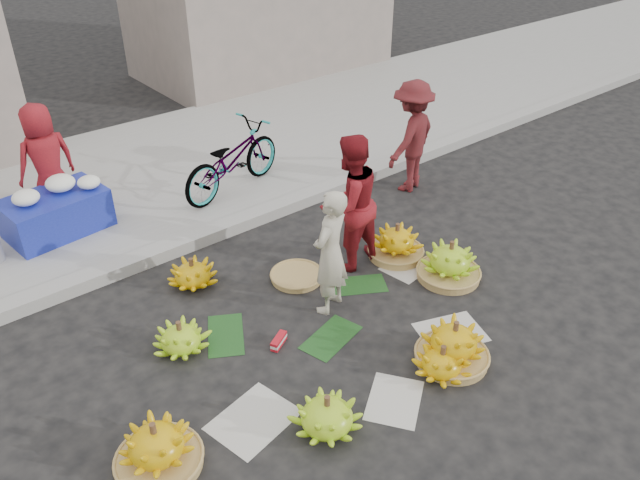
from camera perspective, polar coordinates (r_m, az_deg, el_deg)
ground at (r=6.49m, az=0.55°, el=-7.67°), size 80.00×80.00×0.00m
curb at (r=7.96m, az=-9.56°, el=0.74°), size 40.00×0.25×0.15m
sidewalk at (r=9.66m, az=-15.96°, el=5.68°), size 40.00×4.00×0.12m
newspaper_scatter at (r=6.05m, az=5.47°, el=-11.37°), size 3.20×1.80×0.00m
banana_leaves at (r=6.56m, az=-1.24°, el=-7.12°), size 2.00×1.00×0.00m
banana_bunch_0 at (r=5.27m, az=-14.70°, el=-17.90°), size 0.75×0.75×0.47m
banana_bunch_1 at (r=5.37m, az=0.64°, el=-15.72°), size 0.68×0.68×0.38m
banana_bunch_2 at (r=6.08m, az=12.10°, el=-9.31°), size 0.79×0.79×0.47m
banana_bunch_3 at (r=5.97m, az=11.07°, el=-10.89°), size 0.52×0.52×0.33m
banana_bunch_4 at (r=7.18m, az=11.78°, el=-1.99°), size 0.71×0.71×0.48m
banana_bunch_5 at (r=7.47m, az=7.00°, el=-0.23°), size 0.72×0.72×0.45m
banana_bunch_6 at (r=6.25m, az=-12.63°, el=-8.72°), size 0.62×0.62×0.34m
banana_bunch_7 at (r=7.09m, az=-11.58°, el=-3.02°), size 0.70×0.70×0.35m
basket_spare at (r=7.11m, az=-2.14°, el=-3.34°), size 0.70×0.70×0.07m
incense_stack at (r=6.22m, az=-3.79°, el=-9.19°), size 0.24×0.18×0.10m
vendor_cream at (r=6.31m, az=0.95°, el=-1.16°), size 0.59×0.50×1.38m
vendor_red at (r=6.97m, az=2.70°, el=3.37°), size 0.80×0.62×1.61m
man_striped at (r=8.84m, az=8.35°, el=9.34°), size 1.15×0.86×1.58m
flower_table at (r=8.31m, az=-23.00°, el=2.49°), size 1.26×0.87×0.68m
flower_vendor at (r=8.56m, az=-23.75°, el=6.62°), size 0.77×0.54×1.48m
bicycle at (r=8.64m, az=-8.09°, el=7.31°), size 1.05×1.87×0.93m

